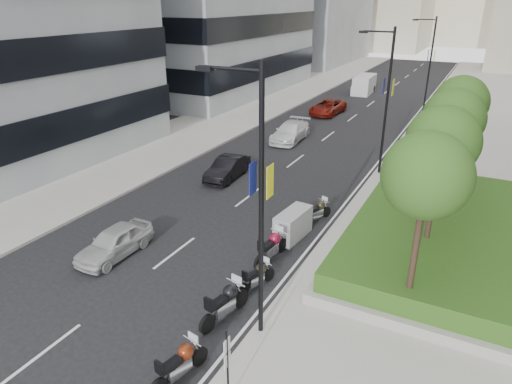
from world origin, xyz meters
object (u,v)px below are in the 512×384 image
Objects in this scene: lamp_post_0 at (257,196)px; motorcycle_3 at (257,276)px; car_c at (290,132)px; lamp_post_2 at (429,61)px; parking_sign at (227,363)px; car_b at (228,168)px; motorcycle_6 at (317,211)px; motorcycle_2 at (225,303)px; car_d at (328,107)px; delivery_van at (364,85)px; motorcycle_4 at (271,247)px; motorcycle_5 at (293,225)px; lamp_post_1 at (385,96)px; car_a at (115,242)px; motorcycle_1 at (180,363)px.

lamp_post_0 is 5.21m from motorcycle_3.
lamp_post_2 is at bearing 56.87° from car_c.
car_b is at bearing 120.52° from parking_sign.
motorcycle_6 is (-1.09, -26.11, -4.52)m from lamp_post_2.
motorcycle_2 is 1.27× the size of motorcycle_3.
car_c reaches higher than car_d.
lamp_post_2 is 3.65× the size of motorcycle_2.
delivery_van is (-6.60, 43.16, 0.31)m from motorcycle_2.
lamp_post_0 is 4.62× the size of motorcycle_6.
lamp_post_2 is 16.35m from car_c.
lamp_post_0 reaches higher than motorcycle_4.
car_b is at bearing 57.11° from motorcycle_5.
motorcycle_5 is at bearing -98.25° from lamp_post_1.
motorcycle_3 is 0.81× the size of motorcycle_4.
lamp_post_0 is 9.14m from car_a.
motorcycle_6 is 0.48× the size of car_b.
lamp_post_1 is 10.05m from car_c.
car_a is 0.76× the size of car_d.
lamp_post_1 is 18.00m from lamp_post_2.
lamp_post_0 is 2.34× the size of car_a.
lamp_post_0 is 44.21m from delivery_van.
motorcycle_4 is 18.11m from car_c.
car_d is (-6.74, 24.61, 0.01)m from motorcycle_5.
delivery_van reaches higher than motorcycle_2.
motorcycle_3 is 0.51× the size of car_a.
motorcycle_4 is 39.38m from delivery_van.
motorcycle_5 reaches higher than motorcycle_2.
car_a is 41.64m from delivery_van.
car_c is at bearing 28.07° from motorcycle_1.
car_a is at bearing -117.04° from lamp_post_1.
lamp_post_0 reaches higher than motorcycle_5.
lamp_post_2 is 3.77× the size of motorcycle_4.
lamp_post_0 reaches higher than motorcycle_1.
car_c reaches higher than car_b.
motorcycle_3 is (-1.81, 5.30, -0.92)m from parking_sign.
parking_sign is at bearing -137.19° from motorcycle_2.
motorcycle_1 is at bearing -84.47° from delivery_van.
car_b is at bearing -85.92° from car_d.
motorcycle_3 is 2.18m from motorcycle_4.
lamp_post_0 is 1.79× the size of delivery_van.
motorcycle_5 is at bearing 39.05° from car_a.
lamp_post_2 reaches higher than parking_sign.
motorcycle_5 reaches higher than motorcycle_6.
motorcycle_3 is at bearing 13.33° from motorcycle_1.
parking_sign is 1.13× the size of motorcycle_1.
motorcycle_5 is at bearing -82.99° from delivery_van.
delivery_van is at bearing 25.75° from motorcycle_3.
car_a is at bearing -92.81° from delivery_van.
parking_sign is 9.71m from car_a.
car_a is 19.72m from car_c.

